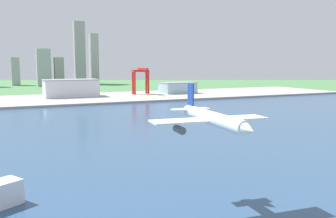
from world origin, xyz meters
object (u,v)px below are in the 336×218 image
object	(u,v)px
warehouse_main	(71,88)
warehouse_annex	(178,88)
port_crane_red	(141,76)
airplane_landing	(213,119)

from	to	relation	value
warehouse_main	warehouse_annex	bearing A→B (deg)	-1.52
warehouse_main	warehouse_annex	world-z (taller)	warehouse_main
port_crane_red	warehouse_main	bearing A→B (deg)	-179.60
warehouse_main	airplane_landing	bearing A→B (deg)	-93.78
airplane_landing	port_crane_red	bearing A→B (deg)	72.65
port_crane_red	airplane_landing	bearing A→B (deg)	-107.35
airplane_landing	warehouse_main	bearing A→B (deg)	86.22
airplane_landing	warehouse_annex	world-z (taller)	airplane_landing
airplane_landing	port_crane_red	xyz separation A→B (m)	(121.18, 387.91, -0.61)
warehouse_main	warehouse_annex	size ratio (longest dim) A/B	1.42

